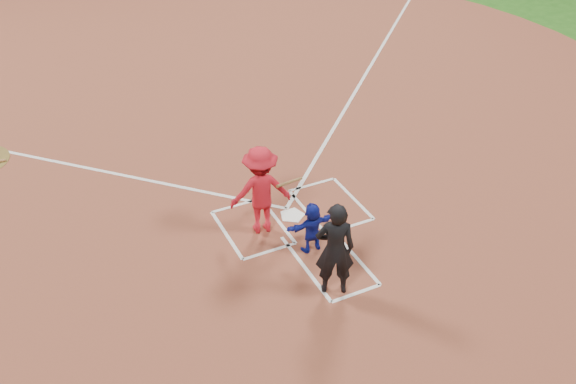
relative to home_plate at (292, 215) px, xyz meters
name	(u,v)px	position (x,y,z in m)	size (l,w,h in m)	color
ground	(292,216)	(0.00, 0.00, -0.02)	(120.00, 120.00, 0.00)	#205515
home_plate_dirt	(202,107)	(0.00, 6.00, -0.01)	(28.00, 28.00, 0.01)	brown
home_plate	(292,215)	(0.00, 0.00, 0.00)	(0.60, 0.60, 0.02)	white
catcher	(312,227)	(-0.15, -1.23, 0.57)	(1.06, 0.34, 1.15)	#131E9B
umpire	(335,249)	(-0.35, -2.51, 1.01)	(0.74, 0.49, 2.04)	black
chalk_markings	(211,117)	(0.00, 5.29, -0.01)	(28.35, 17.32, 0.01)	white
batter_at_plate	(261,190)	(-0.81, -0.13, 1.01)	(1.71, 0.99, 2.03)	red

